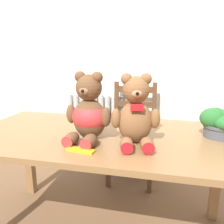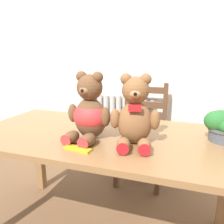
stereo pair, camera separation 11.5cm
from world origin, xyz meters
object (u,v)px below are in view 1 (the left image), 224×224
object	(u,v)px
teddy_bear_right	(136,114)
teddy_bear_left	(89,113)
wooden_chair_behind	(133,133)
potted_plant	(220,122)
chocolate_bar	(80,150)

from	to	relation	value
teddy_bear_right	teddy_bear_left	bearing A→B (deg)	-12.22
teddy_bear_left	teddy_bear_right	world-z (taller)	teddy_bear_left
wooden_chair_behind	potted_plant	world-z (taller)	wooden_chair_behind
wooden_chair_behind	potted_plant	distance (m)	0.98
teddy_bear_left	potted_plant	world-z (taller)	teddy_bear_left
teddy_bear_left	wooden_chair_behind	bearing A→B (deg)	-92.85
teddy_bear_right	potted_plant	xyz separation A→B (m)	(0.45, 0.18, -0.07)
teddy_bear_right	potted_plant	distance (m)	0.49
wooden_chair_behind	teddy_bear_right	bearing A→B (deg)	97.56
wooden_chair_behind	potted_plant	bearing A→B (deg)	128.42
potted_plant	teddy_bear_right	bearing A→B (deg)	-157.73
teddy_bear_left	chocolate_bar	distance (m)	0.22
chocolate_bar	wooden_chair_behind	bearing A→B (deg)	83.51
teddy_bear_left	chocolate_bar	xyz separation A→B (m)	(0.01, -0.17, -0.14)
wooden_chair_behind	teddy_bear_left	distance (m)	1.00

